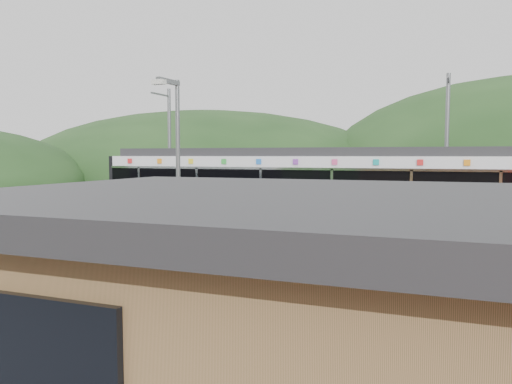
% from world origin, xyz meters
% --- Properties ---
extents(ground, '(120.00, 120.00, 0.00)m').
position_xyz_m(ground, '(0.00, 0.00, 0.00)').
color(ground, '#4C4C4F').
rests_on(ground, ground).
extents(hills, '(146.00, 149.00, 26.00)m').
position_xyz_m(hills, '(6.19, 5.29, 0.00)').
color(hills, '#1E3D19').
rests_on(hills, ground).
extents(platform, '(26.00, 3.20, 0.30)m').
position_xyz_m(platform, '(0.00, 3.30, 0.15)').
color(platform, '#9E9E99').
rests_on(platform, ground).
extents(yellow_line, '(26.00, 0.10, 0.01)m').
position_xyz_m(yellow_line, '(0.00, 2.00, 0.30)').
color(yellow_line, yellow).
rests_on(yellow_line, platform).
extents(train, '(20.44, 3.01, 3.74)m').
position_xyz_m(train, '(2.36, 6.00, 2.06)').
color(train, black).
rests_on(train, ground).
extents(catenary_mast_west, '(0.18, 1.80, 7.00)m').
position_xyz_m(catenary_mast_west, '(-7.00, 8.56, 3.65)').
color(catenary_mast_west, slate).
rests_on(catenary_mast_west, ground).
extents(catenary_mast_east, '(0.18, 1.80, 7.00)m').
position_xyz_m(catenary_mast_east, '(7.00, 8.56, 3.65)').
color(catenary_mast_east, slate).
rests_on(catenary_mast_east, ground).
extents(station_shelter, '(9.20, 6.20, 3.00)m').
position_xyz_m(station_shelter, '(6.00, -9.01, 1.55)').
color(station_shelter, olive).
rests_on(station_shelter, ground).
extents(lamp_post, '(0.36, 0.98, 5.46)m').
position_xyz_m(lamp_post, '(0.28, -3.12, 3.28)').
color(lamp_post, slate).
rests_on(lamp_post, ground).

